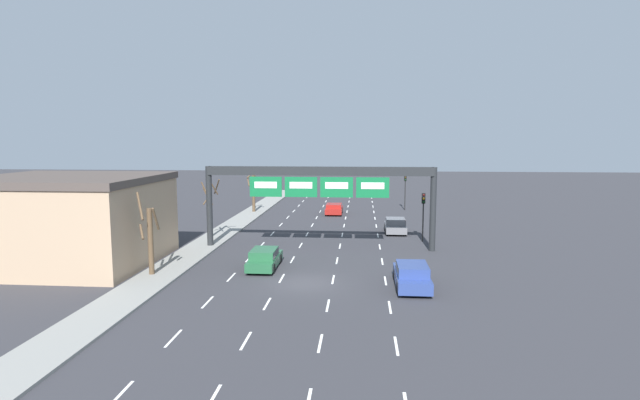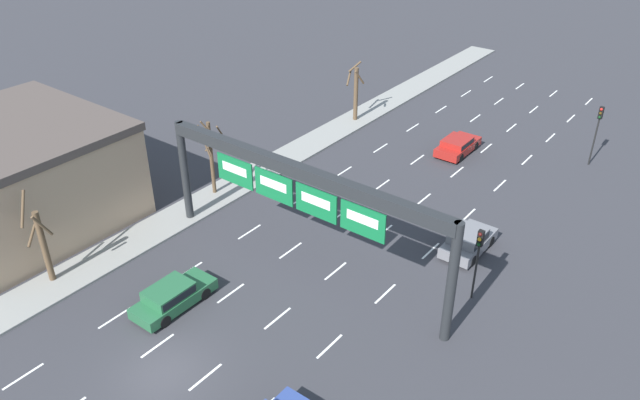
# 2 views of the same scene
# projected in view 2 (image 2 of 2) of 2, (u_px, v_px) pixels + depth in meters

# --- Properties ---
(ground_plane) EXTENTS (220.00, 220.00, 0.00)m
(ground_plane) POSITION_uv_depth(u_px,v_px,m) (164.00, 374.00, 28.42)
(ground_plane) COLOR #333338
(sidewalk_left) EXTENTS (2.80, 110.00, 0.15)m
(sidewalk_left) POSITION_uv_depth(u_px,v_px,m) (45.00, 291.00, 33.43)
(sidewalk_left) COLOR gray
(sidewalk_left) RESTS_ON ground_plane
(lane_dashes) EXTENTS (10.02, 67.00, 0.01)m
(lane_dashes) POSITION_uv_depth(u_px,v_px,m) (338.00, 241.00, 37.65)
(lane_dashes) COLOR white
(lane_dashes) RESTS_ON ground_plane
(sign_gantry) EXTENTS (18.59, 0.70, 6.68)m
(sign_gantry) POSITION_uv_depth(u_px,v_px,m) (298.00, 187.00, 32.40)
(sign_gantry) COLOR #232628
(sign_gantry) RESTS_ON ground_plane
(building_near) EXTENTS (12.08, 11.04, 6.30)m
(building_near) POSITION_uv_depth(u_px,v_px,m) (17.00, 174.00, 38.41)
(building_near) COLOR tan
(building_near) RESTS_ON ground_plane
(car_grey) EXTENTS (1.95, 4.08, 1.44)m
(car_grey) POSITION_uv_depth(u_px,v_px,m) (468.00, 240.00, 36.39)
(car_grey) COLOR slate
(car_grey) RESTS_ON ground_plane
(car_green) EXTENTS (1.85, 4.54, 1.38)m
(car_green) POSITION_uv_depth(u_px,v_px,m) (172.00, 296.00, 32.06)
(car_green) COLOR #235B38
(car_green) RESTS_ON ground_plane
(car_red) EXTENTS (1.98, 4.29, 1.26)m
(car_red) POSITION_uv_depth(u_px,v_px,m) (458.00, 145.00, 47.71)
(car_red) COLOR maroon
(car_red) RESTS_ON ground_plane
(traffic_light_near_gantry) EXTENTS (0.30, 0.35, 4.24)m
(traffic_light_near_gantry) POSITION_uv_depth(u_px,v_px,m) (478.00, 251.00, 31.53)
(traffic_light_near_gantry) COLOR black
(traffic_light_near_gantry) RESTS_ON ground_plane
(traffic_light_mid_block) EXTENTS (0.30, 0.35, 4.58)m
(traffic_light_mid_block) POSITION_uv_depth(u_px,v_px,m) (598.00, 124.00, 44.72)
(traffic_light_mid_block) COLOR black
(traffic_light_mid_block) RESTS_ON ground_plane
(tree_bare_closest) EXTENTS (1.55, 1.69, 4.95)m
(tree_bare_closest) POSITION_uv_depth(u_px,v_px,m) (356.00, 91.00, 52.06)
(tree_bare_closest) COLOR brown
(tree_bare_closest) RESTS_ON sidewalk_left
(tree_bare_second) EXTENTS (1.71, 1.91, 5.53)m
(tree_bare_second) POSITION_uv_depth(u_px,v_px,m) (211.00, 153.00, 40.97)
(tree_bare_second) COLOR brown
(tree_bare_second) RESTS_ON sidewalk_left
(tree_bare_third) EXTENTS (1.37, 1.36, 5.35)m
(tree_bare_third) POSITION_uv_depth(u_px,v_px,m) (42.00, 242.00, 32.96)
(tree_bare_third) COLOR brown
(tree_bare_third) RESTS_ON sidewalk_left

